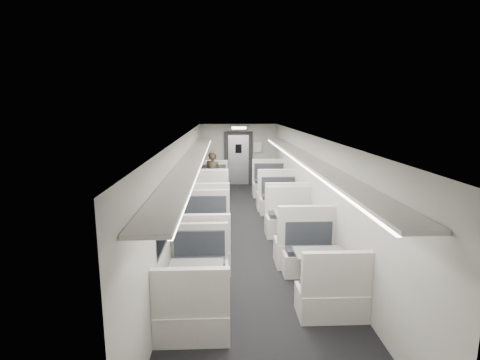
{
  "coord_description": "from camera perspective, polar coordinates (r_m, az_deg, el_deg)",
  "views": [
    {
      "loc": [
        -0.56,
        -8.65,
        3.04
      ],
      "look_at": [
        -0.14,
        1.26,
        1.11
      ],
      "focal_mm": 28.0,
      "sensor_mm": 36.0,
      "label": 1
    }
  ],
  "objects": [
    {
      "name": "room",
      "position": [
        8.86,
        1.25,
        -0.96
      ],
      "size": [
        3.24,
        12.24,
        2.64
      ],
      "color": "black",
      "rests_on": "ground"
    },
    {
      "name": "luggage_rack_right",
      "position": [
        8.61,
        9.7,
        3.37
      ],
      "size": [
        0.46,
        10.4,
        0.09
      ],
      "color": "silver",
      "rests_on": "room"
    },
    {
      "name": "booth_left_d",
      "position": [
        5.96,
        -6.64,
        -15.81
      ],
      "size": [
        0.99,
        2.01,
        1.07
      ],
      "color": "silver",
      "rests_on": "room"
    },
    {
      "name": "booth_right_b",
      "position": [
        10.18,
        6.48,
        -4.11
      ],
      "size": [
        1.08,
        2.2,
        1.17
      ],
      "color": "silver",
      "rests_on": "room"
    },
    {
      "name": "exit_sign",
      "position": [
        14.12,
        -0.17,
        7.95
      ],
      "size": [
        0.62,
        0.12,
        0.16
      ],
      "color": "black",
      "rests_on": "room"
    },
    {
      "name": "window_d",
      "position": [
        5.78,
        -11.61,
        -6.23
      ],
      "size": [
        0.02,
        1.18,
        0.84
      ],
      "primitive_type": "cube",
      "color": "black",
      "rests_on": "room"
    },
    {
      "name": "luggage_rack_left",
      "position": [
        8.45,
        -7.06,
        3.3
      ],
      "size": [
        0.46,
        10.4,
        0.09
      ],
      "color": "silver",
      "rests_on": "room"
    },
    {
      "name": "window_a",
      "position": [
        12.2,
        -6.79,
        2.99
      ],
      "size": [
        0.02,
        1.18,
        0.84
      ],
      "primitive_type": "cube",
      "color": "black",
      "rests_on": "room"
    },
    {
      "name": "booth_right_c",
      "position": [
        8.31,
        8.59,
        -7.51
      ],
      "size": [
        1.15,
        2.33,
        1.24
      ],
      "color": "silver",
      "rests_on": "room"
    },
    {
      "name": "booth_right_a",
      "position": [
        12.19,
        4.98,
        -1.42
      ],
      "size": [
        1.16,
        2.35,
        1.26
      ],
      "color": "silver",
      "rests_on": "room"
    },
    {
      "name": "passenger",
      "position": [
        12.25,
        -4.2,
        0.58
      ],
      "size": [
        0.7,
        0.58,
        1.65
      ],
      "primitive_type": "imported",
      "rotation": [
        0.0,
        0.0,
        -0.35
      ],
      "color": "black",
      "rests_on": "room"
    },
    {
      "name": "window_c",
      "position": [
        7.89,
        -9.13,
        -1.49
      ],
      "size": [
        0.02,
        1.18,
        0.84
      ],
      "primitive_type": "cube",
      "color": "black",
      "rests_on": "room"
    },
    {
      "name": "booth_left_b",
      "position": [
        10.39,
        -4.79,
        -3.69
      ],
      "size": [
        1.12,
        2.28,
        1.22
      ],
      "color": "silver",
      "rests_on": "room"
    },
    {
      "name": "booth_right_d",
      "position": [
        6.53,
        11.96,
        -13.46
      ],
      "size": [
        0.99,
        2.01,
        1.08
      ],
      "color": "silver",
      "rests_on": "room"
    },
    {
      "name": "booth_left_c",
      "position": [
        7.91,
        -5.54,
        -8.6
      ],
      "size": [
        1.08,
        2.19,
        1.17
      ],
      "color": "silver",
      "rests_on": "room"
    },
    {
      "name": "booth_left_a",
      "position": [
        12.24,
        -4.44,
        -1.44
      ],
      "size": [
        1.12,
        2.26,
        1.21
      ],
      "color": "silver",
      "rests_on": "room"
    },
    {
      "name": "window_b",
      "position": [
        10.03,
        -7.71,
        1.23
      ],
      "size": [
        0.02,
        1.18,
        0.84
      ],
      "primitive_type": "cube",
      "color": "black",
      "rests_on": "room"
    },
    {
      "name": "wall_notice",
      "position": [
        14.71,
        2.69,
        5.02
      ],
      "size": [
        0.32,
        0.02,
        0.4
      ],
      "primitive_type": "cube",
      "color": "silver",
      "rests_on": "room"
    },
    {
      "name": "vestibule_door",
      "position": [
        14.73,
        -0.24,
        3.23
      ],
      "size": [
        1.1,
        0.13,
        2.1
      ],
      "color": "black",
      "rests_on": "room"
    }
  ]
}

